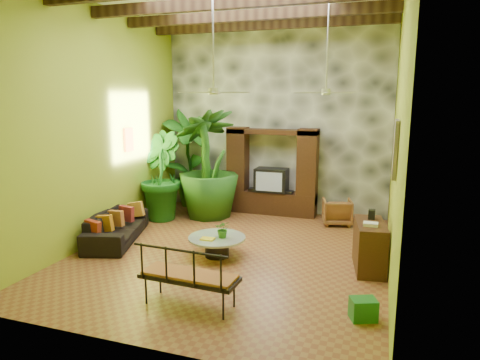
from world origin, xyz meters
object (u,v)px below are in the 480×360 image
(iron_bench, at_px, (187,274))
(sofa, at_px, (117,226))
(ceiling_fan_front, at_px, (214,80))
(wicker_armchair, at_px, (337,212))
(coffee_table, at_px, (217,244))
(entertainment_center, at_px, (272,178))
(side_console, at_px, (370,246))
(tall_plant_b, at_px, (159,176))
(green_bin, at_px, (363,309))
(tall_plant_c, at_px, (208,164))
(tall_plant_a, at_px, (189,158))
(ceiling_fan_back, at_px, (326,82))

(iron_bench, bearing_deg, sofa, 143.70)
(ceiling_fan_front, bearing_deg, wicker_armchair, 57.04)
(iron_bench, bearing_deg, coffee_table, 102.69)
(entertainment_center, height_order, iron_bench, entertainment_center)
(coffee_table, distance_m, iron_bench, 2.14)
(ceiling_fan_front, xyz_separation_m, wicker_armchair, (1.99, 3.07, -3.09))
(sofa, relative_size, side_console, 2.01)
(wicker_armchair, relative_size, tall_plant_b, 0.31)
(tall_plant_b, bearing_deg, entertainment_center, 28.43)
(sofa, relative_size, green_bin, 6.21)
(sofa, xyz_separation_m, wicker_armchair, (4.44, 2.77, -0.01))
(tall_plant_b, relative_size, side_console, 2.05)
(tall_plant_c, bearing_deg, side_console, -29.14)
(entertainment_center, xyz_separation_m, ceiling_fan_front, (-0.20, -3.54, 2.44))
(sofa, distance_m, wicker_armchair, 5.24)
(entertainment_center, height_order, tall_plant_a, tall_plant_a)
(entertainment_center, height_order, ceiling_fan_back, ceiling_fan_back)
(coffee_table, height_order, green_bin, coffee_table)
(coffee_table, xyz_separation_m, side_console, (2.86, 0.29, 0.18))
(sofa, height_order, iron_bench, iron_bench)
(sofa, xyz_separation_m, iron_bench, (2.80, -2.28, 0.22))
(entertainment_center, relative_size, wicker_armchair, 3.45)
(ceiling_fan_back, relative_size, side_console, 1.69)
(ceiling_fan_front, bearing_deg, green_bin, -27.69)
(wicker_armchair, distance_m, side_console, 2.80)
(tall_plant_b, xyz_separation_m, tall_plant_c, (1.11, 0.57, 0.28))
(green_bin, bearing_deg, wicker_armchair, 100.64)
(ceiling_fan_back, xyz_separation_m, tall_plant_c, (-3.08, 1.11, -2.00))
(ceiling_fan_back, distance_m, tall_plant_b, 4.80)
(coffee_table, bearing_deg, iron_bench, -80.21)
(ceiling_fan_front, bearing_deg, tall_plant_a, 122.13)
(green_bin, bearing_deg, iron_bench, -169.06)
(sofa, xyz_separation_m, tall_plant_b, (0.06, 1.83, 0.80))
(tall_plant_b, bearing_deg, green_bin, -34.71)
(coffee_table, bearing_deg, ceiling_fan_back, 39.28)
(iron_bench, distance_m, side_console, 3.46)
(wicker_armchair, bearing_deg, sofa, 18.98)
(tall_plant_a, height_order, tall_plant_b, tall_plant_a)
(ceiling_fan_back, bearing_deg, side_console, -48.64)
(tall_plant_a, distance_m, iron_bench, 6.16)
(tall_plant_a, height_order, side_console, tall_plant_a)
(ceiling_fan_front, xyz_separation_m, tall_plant_b, (-2.39, 2.13, -2.28))
(ceiling_fan_back, relative_size, tall_plant_c, 0.66)
(green_bin, bearing_deg, tall_plant_b, 145.29)
(ceiling_fan_back, bearing_deg, coffee_table, -140.72)
(ceiling_fan_back, xyz_separation_m, green_bin, (1.05, -3.10, -3.25))
(tall_plant_a, distance_m, side_console, 6.05)
(ceiling_fan_front, height_order, coffee_table, ceiling_fan_front)
(iron_bench, bearing_deg, wicker_armchair, 74.86)
(entertainment_center, bearing_deg, ceiling_fan_front, -93.24)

